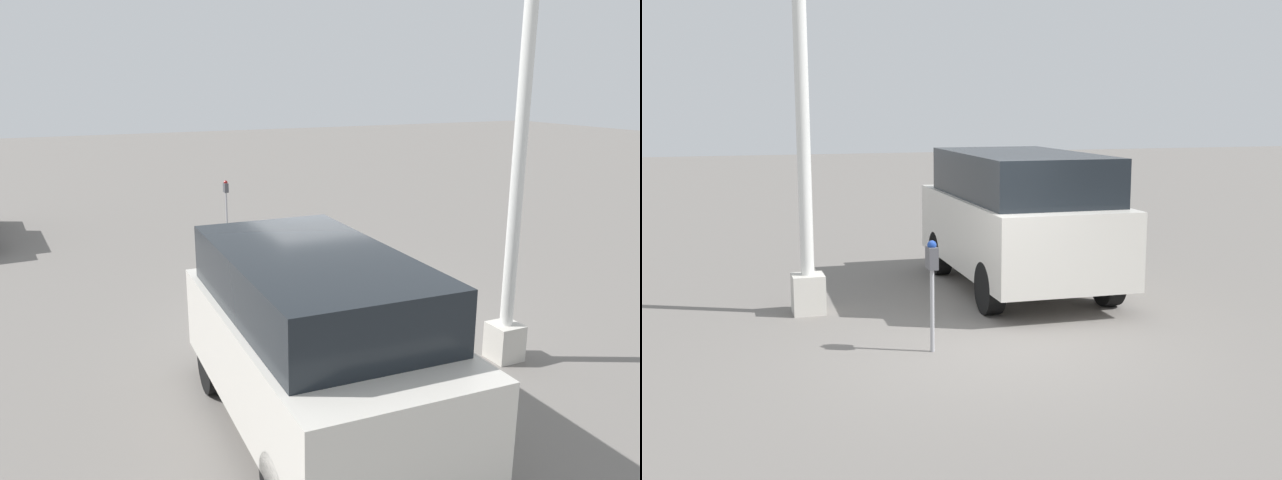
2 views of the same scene
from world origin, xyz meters
The scene contains 5 objects.
ground_plane centered at (0.00, 0.00, 0.00)m, with size 80.00×80.00×0.00m, color slate.
parking_meter_near centered at (0.11, 0.62, 0.98)m, with size 0.20×0.11×1.33m.
parking_meter_far centered at (-7.80, 0.54, 0.95)m, with size 0.20×0.11×1.29m.
lamp_post centered at (2.35, 1.81, 2.01)m, with size 0.44×0.44×5.59m.
parked_van centered at (2.89, -1.53, 1.17)m, with size 4.55×2.16×2.16m.
Camera 1 is at (9.00, -4.25, 4.06)m, focal length 35.00 mm.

